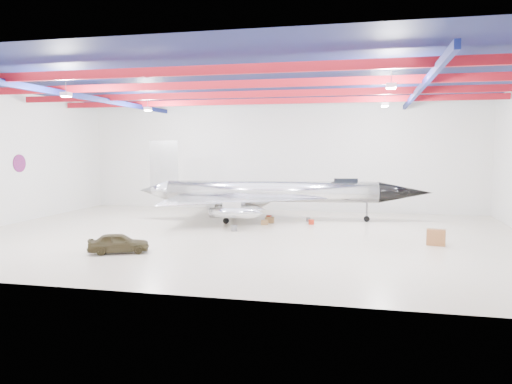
# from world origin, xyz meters

# --- Properties ---
(floor) EXTENTS (40.00, 40.00, 0.00)m
(floor) POSITION_xyz_m (0.00, 0.00, 0.00)
(floor) COLOR beige
(floor) RESTS_ON ground
(wall_back) EXTENTS (40.00, 0.00, 40.00)m
(wall_back) POSITION_xyz_m (0.00, 15.00, 5.50)
(wall_back) COLOR silver
(wall_back) RESTS_ON floor
(wall_left) EXTENTS (0.00, 30.00, 30.00)m
(wall_left) POSITION_xyz_m (-20.00, 0.00, 5.50)
(wall_left) COLOR silver
(wall_left) RESTS_ON floor
(ceiling) EXTENTS (40.00, 40.00, 0.00)m
(ceiling) POSITION_xyz_m (0.00, 0.00, 11.00)
(ceiling) COLOR #0A0F38
(ceiling) RESTS_ON wall_back
(ceiling_structure) EXTENTS (39.50, 29.50, 1.08)m
(ceiling_structure) POSITION_xyz_m (0.00, 0.00, 10.32)
(ceiling_structure) COLOR maroon
(ceiling_structure) RESTS_ON ceiling
(wall_roundel) EXTENTS (0.10, 1.50, 1.50)m
(wall_roundel) POSITION_xyz_m (-19.94, 2.00, 5.00)
(wall_roundel) COLOR #B21414
(wall_roundel) RESTS_ON wall_left
(jet_aircraft) EXTENTS (25.42, 16.16, 6.94)m
(jet_aircraft) POSITION_xyz_m (0.62, 7.61, 2.28)
(jet_aircraft) COLOR silver
(jet_aircraft) RESTS_ON floor
(jeep) EXTENTS (3.86, 2.79, 1.22)m
(jeep) POSITION_xyz_m (-5.69, -7.66, 0.61)
(jeep) COLOR #3B331D
(jeep) RESTS_ON floor
(desk) EXTENTS (1.24, 0.79, 1.06)m
(desk) POSITION_xyz_m (13.22, -0.98, 0.53)
(desk) COLOR brown
(desk) RESTS_ON floor
(toolbox_red) EXTENTS (0.46, 0.39, 0.29)m
(toolbox_red) POSITION_xyz_m (0.23, 8.75, 0.14)
(toolbox_red) COLOR #AA2311
(toolbox_red) RESTS_ON floor
(engine_drum) EXTENTS (0.64, 0.64, 0.44)m
(engine_drum) POSITION_xyz_m (-1.03, 1.50, 0.22)
(engine_drum) COLOR #59595B
(engine_drum) RESTS_ON floor
(parts_bin) EXTENTS (0.70, 0.56, 0.48)m
(parts_bin) POSITION_xyz_m (0.79, 6.23, 0.24)
(parts_bin) COLOR olive
(parts_bin) RESTS_ON floor
(tool_chest) EXTENTS (0.49, 0.49, 0.42)m
(tool_chest) POSITION_xyz_m (4.33, 6.09, 0.21)
(tool_chest) COLOR #AA2311
(tool_chest) RESTS_ON floor
(oil_barrel) EXTENTS (0.68, 0.60, 0.40)m
(oil_barrel) POSITION_xyz_m (0.61, 5.06, 0.20)
(oil_barrel) COLOR olive
(oil_barrel) RESTS_ON floor
(spares_box) EXTENTS (0.46, 0.46, 0.33)m
(spares_box) POSITION_xyz_m (3.87, 7.76, 0.17)
(spares_box) COLOR #59595B
(spares_box) RESTS_ON floor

